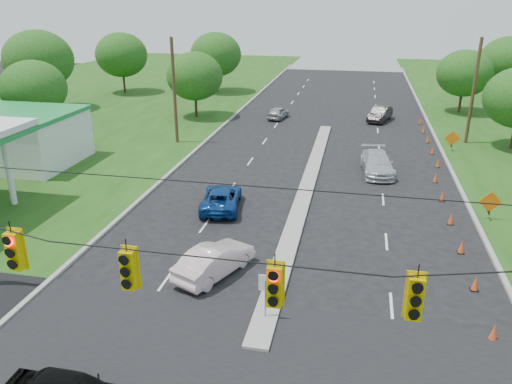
# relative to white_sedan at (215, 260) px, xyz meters

# --- Properties ---
(curb_left) EXTENTS (0.25, 110.00, 0.16)m
(curb_left) POSITION_rel_white_sedan_xyz_m (-7.15, 21.01, -0.72)
(curb_left) COLOR gray
(curb_left) RESTS_ON ground
(curb_right) EXTENTS (0.25, 110.00, 0.16)m
(curb_right) POSITION_rel_white_sedan_xyz_m (13.05, 21.01, -0.72)
(curb_right) COLOR gray
(curb_right) RESTS_ON ground
(median) EXTENTS (1.00, 34.00, 0.18)m
(median) POSITION_rel_white_sedan_xyz_m (2.95, 12.01, -0.72)
(median) COLOR gray
(median) RESTS_ON ground
(median_sign) EXTENTS (0.55, 0.06, 2.05)m
(median_sign) POSITION_rel_white_sedan_xyz_m (2.95, -2.99, 0.74)
(median_sign) COLOR gray
(median_sign) RESTS_ON ground
(signal_span) EXTENTS (25.60, 0.32, 9.00)m
(signal_span) POSITION_rel_white_sedan_xyz_m (2.90, -9.99, 4.25)
(signal_span) COLOR #422D1C
(signal_span) RESTS_ON ground
(utility_pole_far_left) EXTENTS (0.28, 0.28, 9.00)m
(utility_pole_far_left) POSITION_rel_white_sedan_xyz_m (-9.55, 21.01, 3.78)
(utility_pole_far_left) COLOR #422D1C
(utility_pole_far_left) RESTS_ON ground
(utility_pole_far_right) EXTENTS (0.28, 0.28, 9.00)m
(utility_pole_far_right) POSITION_rel_white_sedan_xyz_m (15.45, 26.01, 3.78)
(utility_pole_far_right) COLOR #422D1C
(utility_pole_far_right) RESTS_ON ground
(cone_1) EXTENTS (0.32, 0.32, 0.70)m
(cone_1) POSITION_rel_white_sedan_xyz_m (11.58, -2.49, -0.37)
(cone_1) COLOR #DA4C1C
(cone_1) RESTS_ON ground
(cone_2) EXTENTS (0.32, 0.32, 0.70)m
(cone_2) POSITION_rel_white_sedan_xyz_m (11.58, 1.01, -0.37)
(cone_2) COLOR #DA4C1C
(cone_2) RESTS_ON ground
(cone_3) EXTENTS (0.32, 0.32, 0.70)m
(cone_3) POSITION_rel_white_sedan_xyz_m (11.58, 4.51, -0.37)
(cone_3) COLOR #DA4C1C
(cone_3) RESTS_ON ground
(cone_4) EXTENTS (0.32, 0.32, 0.70)m
(cone_4) POSITION_rel_white_sedan_xyz_m (11.58, 8.01, -0.37)
(cone_4) COLOR #DA4C1C
(cone_4) RESTS_ON ground
(cone_5) EXTENTS (0.32, 0.32, 0.70)m
(cone_5) POSITION_rel_white_sedan_xyz_m (11.58, 11.51, -0.37)
(cone_5) COLOR #DA4C1C
(cone_5) RESTS_ON ground
(cone_6) EXTENTS (0.32, 0.32, 0.70)m
(cone_6) POSITION_rel_white_sedan_xyz_m (11.58, 15.01, -0.37)
(cone_6) COLOR #DA4C1C
(cone_6) RESTS_ON ground
(cone_7) EXTENTS (0.32, 0.32, 0.70)m
(cone_7) POSITION_rel_white_sedan_xyz_m (12.18, 18.51, -0.37)
(cone_7) COLOR #DA4C1C
(cone_7) RESTS_ON ground
(cone_8) EXTENTS (0.32, 0.32, 0.70)m
(cone_8) POSITION_rel_white_sedan_xyz_m (12.18, 22.01, -0.37)
(cone_8) COLOR #DA4C1C
(cone_8) RESTS_ON ground
(cone_9) EXTENTS (0.32, 0.32, 0.70)m
(cone_9) POSITION_rel_white_sedan_xyz_m (12.18, 25.51, -0.37)
(cone_9) COLOR #DA4C1C
(cone_9) RESTS_ON ground
(cone_10) EXTENTS (0.32, 0.32, 0.70)m
(cone_10) POSITION_rel_white_sedan_xyz_m (12.18, 29.01, -0.37)
(cone_10) COLOR #DA4C1C
(cone_10) RESTS_ON ground
(cone_11) EXTENTS (0.32, 0.32, 0.70)m
(cone_11) POSITION_rel_white_sedan_xyz_m (12.18, 32.51, -0.37)
(cone_11) COLOR #DA4C1C
(cone_11) RESTS_ON ground
(work_sign_1) EXTENTS (1.27, 0.58, 1.37)m
(work_sign_1) POSITION_rel_white_sedan_xyz_m (13.75, 9.01, 0.37)
(work_sign_1) COLOR black
(work_sign_1) RESTS_ON ground
(work_sign_2) EXTENTS (1.27, 0.58, 1.37)m
(work_sign_2) POSITION_rel_white_sedan_xyz_m (13.75, 23.01, 0.37)
(work_sign_2) COLOR black
(work_sign_2) RESTS_ON ground
(tree_2) EXTENTS (5.88, 5.88, 6.86)m
(tree_2) POSITION_rel_white_sedan_xyz_m (-23.05, 21.01, 3.61)
(tree_2) COLOR black
(tree_2) RESTS_ON ground
(tree_3) EXTENTS (7.56, 7.56, 8.82)m
(tree_3) POSITION_rel_white_sedan_xyz_m (-29.05, 31.01, 4.85)
(tree_3) COLOR black
(tree_3) RESTS_ON ground
(tree_4) EXTENTS (6.72, 6.72, 7.84)m
(tree_4) POSITION_rel_white_sedan_xyz_m (-25.05, 43.01, 4.23)
(tree_4) COLOR black
(tree_4) RESTS_ON ground
(tree_5) EXTENTS (5.88, 5.88, 6.86)m
(tree_5) POSITION_rel_white_sedan_xyz_m (-11.05, 31.01, 3.61)
(tree_5) COLOR black
(tree_5) RESTS_ON ground
(tree_6) EXTENTS (6.72, 6.72, 7.84)m
(tree_6) POSITION_rel_white_sedan_xyz_m (-13.05, 46.01, 4.23)
(tree_6) COLOR black
(tree_6) RESTS_ON ground
(tree_11) EXTENTS (6.72, 6.72, 7.84)m
(tree_11) POSITION_rel_white_sedan_xyz_m (22.95, 46.01, 4.23)
(tree_11) COLOR black
(tree_11) RESTS_ON ground
(tree_12) EXTENTS (5.88, 5.88, 6.86)m
(tree_12) POSITION_rel_white_sedan_xyz_m (16.95, 39.01, 3.61)
(tree_12) COLOR black
(tree_12) RESTS_ON ground
(white_sedan) EXTENTS (3.18, 4.64, 1.45)m
(white_sedan) POSITION_rel_white_sedan_xyz_m (0.00, 0.00, 0.00)
(white_sedan) COLOR silver
(white_sedan) RESTS_ON ground
(blue_pickup) EXTENTS (2.88, 5.02, 1.32)m
(blue_pickup) POSITION_rel_white_sedan_xyz_m (-1.79, 7.63, -0.07)
(blue_pickup) COLOR navy
(blue_pickup) RESTS_ON ground
(silver_car_far) EXTENTS (2.70, 5.42, 1.51)m
(silver_car_far) POSITION_rel_white_sedan_xyz_m (7.60, 16.26, 0.03)
(silver_car_far) COLOR #B5B7C2
(silver_car_far) RESTS_ON ground
(silver_car_oncoming) EXTENTS (2.10, 3.92, 1.27)m
(silver_car_oncoming) POSITION_rel_white_sedan_xyz_m (-2.33, 32.12, -0.09)
(silver_car_oncoming) COLOR #9A9A9A
(silver_car_oncoming) RESTS_ON ground
(dark_car_receding) EXTENTS (2.82, 4.80, 1.50)m
(dark_car_receding) POSITION_rel_white_sedan_xyz_m (8.20, 33.20, 0.02)
(dark_car_receding) COLOR black
(dark_car_receding) RESTS_ON ground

